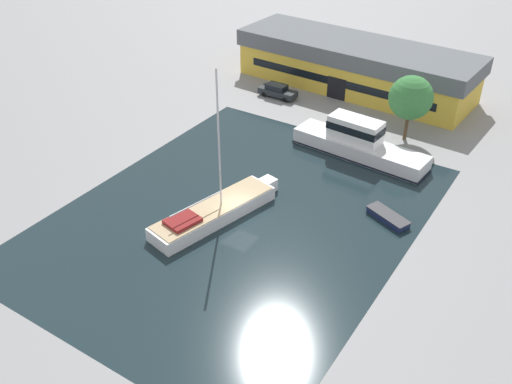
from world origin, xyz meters
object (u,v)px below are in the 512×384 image
(parked_car, at_px, (277,91))
(sailboat_moored, at_px, (215,211))
(quay_tree_near_building, at_px, (411,98))
(small_dinghy, at_px, (388,217))
(motor_cruiser, at_px, (358,143))
(warehouse_building, at_px, (355,65))

(parked_car, relative_size, sailboat_moored, 0.37)
(quay_tree_near_building, relative_size, small_dinghy, 1.67)
(quay_tree_near_building, bearing_deg, motor_cruiser, -114.82)
(warehouse_building, relative_size, quay_tree_near_building, 4.36)
(parked_car, distance_m, motor_cruiser, 16.16)
(parked_car, height_order, small_dinghy, parked_car)
(warehouse_building, distance_m, parked_car, 10.23)
(warehouse_building, distance_m, motor_cruiser, 17.52)
(warehouse_building, height_order, sailboat_moored, sailboat_moored)
(quay_tree_near_building, relative_size, motor_cruiser, 0.49)
(warehouse_building, relative_size, sailboat_moored, 2.32)
(parked_car, bearing_deg, sailboat_moored, 20.39)
(quay_tree_near_building, bearing_deg, sailboat_moored, -110.41)
(quay_tree_near_building, distance_m, small_dinghy, 15.73)
(sailboat_moored, bearing_deg, warehouse_building, 107.08)
(quay_tree_near_building, bearing_deg, small_dinghy, -74.71)
(warehouse_building, distance_m, sailboat_moored, 32.10)
(warehouse_building, distance_m, small_dinghy, 28.42)
(sailboat_moored, height_order, small_dinghy, sailboat_moored)
(sailboat_moored, bearing_deg, motor_cruiser, 84.56)
(warehouse_building, bearing_deg, sailboat_moored, -82.81)
(sailboat_moored, xyz_separation_m, motor_cruiser, (5.51, 16.25, 0.70))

